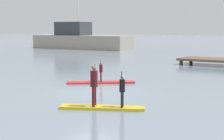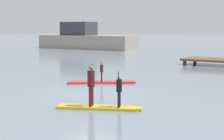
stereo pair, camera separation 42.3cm
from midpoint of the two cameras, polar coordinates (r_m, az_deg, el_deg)
The scene contains 7 objects.
ground_plane at distance 17.39m, azimuth -2.43°, elevation -3.51°, with size 240.00×240.00×0.00m, color gray.
paddleboard_near at distance 20.26m, azimuth -1.05°, elevation -1.91°, with size 3.28×2.70×0.10m.
paddler_child_solo at distance 20.18m, azimuth -1.02°, elevation -0.09°, with size 0.29×0.33×1.11m.
paddleboard_far at distance 13.98m, azimuth -1.13°, elevation -5.81°, with size 3.13×1.87×0.10m.
paddler_adult at distance 13.87m, azimuth -2.37°, elevation -2.00°, with size 0.36×0.46×1.57m.
paddler_child_front at distance 13.72m, azimuth 1.98°, elevation -2.97°, with size 0.28×0.38×1.36m.
fishing_boat_white_large at distance 52.76m, azimuth -3.85°, elevation 4.74°, with size 14.67×4.88×10.70m.
Camera 2 is at (10.34, -13.65, 3.07)m, focal length 59.28 mm.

